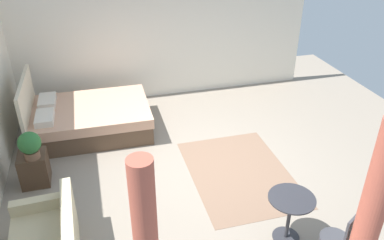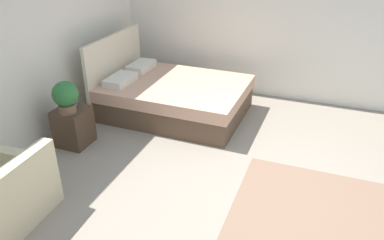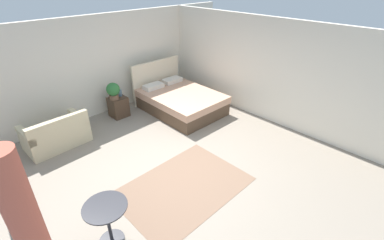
{
  "view_description": "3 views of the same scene",
  "coord_description": "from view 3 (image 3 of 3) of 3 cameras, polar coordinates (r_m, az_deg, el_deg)",
  "views": [
    {
      "loc": [
        -5.34,
        1.66,
        4.05
      ],
      "look_at": [
        0.15,
        0.16,
        0.85
      ],
      "focal_mm": 36.45,
      "sensor_mm": 36.0,
      "label": 1
    },
    {
      "loc": [
        -3.59,
        -0.49,
        2.84
      ],
      "look_at": [
        0.28,
        0.98,
        0.7
      ],
      "focal_mm": 35.57,
      "sensor_mm": 36.0,
      "label": 2
    },
    {
      "loc": [
        -2.91,
        -3.34,
        3.53
      ],
      "look_at": [
        0.45,
        0.1,
        0.85
      ],
      "focal_mm": 25.19,
      "sensor_mm": 36.0,
      "label": 3
    }
  ],
  "objects": [
    {
      "name": "potted_plant",
      "position": [
        7.34,
        -16.35,
        6.02
      ],
      "size": [
        0.35,
        0.35,
        0.45
      ],
      "color": "brown",
      "rests_on": "nightstand"
    },
    {
      "name": "nightstand",
      "position": [
        7.62,
        -15.31,
        2.72
      ],
      "size": [
        0.44,
        0.44,
        0.55
      ],
      "color": "#473323",
      "rests_on": "ground"
    },
    {
      "name": "bed",
      "position": [
        7.67,
        -2.65,
        4.21
      ],
      "size": [
        1.69,
        2.3,
        1.23
      ],
      "color": "brown",
      "rests_on": "ground"
    },
    {
      "name": "balcony_table",
      "position": [
        4.2,
        -17.52,
        -19.06
      ],
      "size": [
        0.62,
        0.62,
        0.7
      ],
      "color": "#2D2D33",
      "rests_on": "ground"
    },
    {
      "name": "vase",
      "position": [
        7.57,
        -15.06,
        5.56
      ],
      "size": [
        0.12,
        0.12,
        0.17
      ],
      "color": "slate",
      "rests_on": "nightstand"
    },
    {
      "name": "area_rug",
      "position": [
        5.17,
        -1.78,
        -13.92
      ],
      "size": [
        2.32,
        1.64,
        0.01
      ],
      "primitive_type": "cube",
      "color": "#7F604C",
      "rests_on": "ground"
    },
    {
      "name": "wall_back",
      "position": [
        7.63,
        -20.23,
        10.33
      ],
      "size": [
        9.12,
        0.12,
        2.6
      ],
      "primitive_type": "cube",
      "color": "silver",
      "rests_on": "ground"
    },
    {
      "name": "ground_plane",
      "position": [
        5.67,
        -2.59,
        -9.56
      ],
      "size": [
        9.12,
        9.7,
        0.02
      ],
      "primitive_type": "cube",
      "color": "gray"
    },
    {
      "name": "wall_right",
      "position": [
        7.2,
        15.86,
        9.95
      ],
      "size": [
        0.12,
        6.7,
        2.6
      ],
      "primitive_type": "cube",
      "color": "silver",
      "rests_on": "ground"
    },
    {
      "name": "couch",
      "position": [
        6.82,
        -26.73,
        -2.83
      ],
      "size": [
        1.33,
        0.87,
        0.8
      ],
      "color": "beige",
      "rests_on": "ground"
    }
  ]
}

